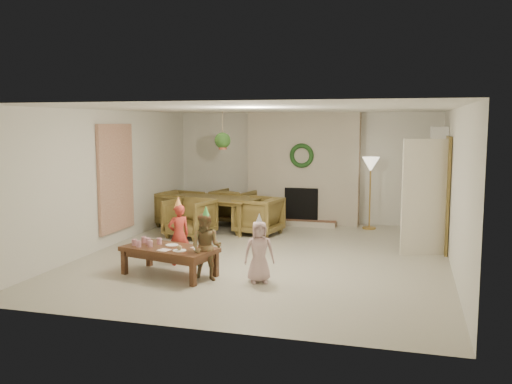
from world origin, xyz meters
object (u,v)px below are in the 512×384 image
(dining_chair_left, at_px, (180,209))
(dining_chair_near, at_px, (190,218))
(coffee_table_top, at_px, (169,249))
(child_pink, at_px, (259,252))
(dining_chair_right, at_px, (258,216))
(child_red, at_px, (179,235))
(child_plaid, at_px, (206,247))
(dining_chair_far, at_px, (234,206))
(dining_table, at_px, (213,213))

(dining_chair_left, bearing_deg, dining_chair_near, -135.00)
(coffee_table_top, height_order, child_pink, child_pink)
(child_pink, bearing_deg, dining_chair_right, 83.17)
(dining_chair_near, relative_size, dining_chair_left, 1.00)
(dining_chair_near, relative_size, dining_chair_right, 1.00)
(child_red, bearing_deg, dining_chair_right, -144.82)
(dining_chair_right, height_order, coffee_table_top, dining_chair_right)
(dining_chair_left, xyz_separation_m, child_plaid, (2.08, -3.84, 0.10))
(dining_chair_far, distance_m, child_red, 3.80)
(coffee_table_top, distance_m, child_pink, 1.38)
(dining_chair_left, relative_size, dining_chair_right, 1.00)
(dining_table, xyz_separation_m, dining_chair_right, (1.07, -0.23, 0.04))
(child_plaid, bearing_deg, coffee_table_top, 170.19)
(dining_chair_left, height_order, child_red, child_red)
(child_pink, bearing_deg, dining_chair_far, 89.91)
(dining_chair_left, relative_size, child_red, 0.87)
(dining_chair_near, distance_m, dining_chair_left, 1.24)
(child_red, bearing_deg, coffee_table_top, 58.13)
(dining_table, xyz_separation_m, child_pink, (1.98, -3.53, 0.10))
(child_red, height_order, child_plaid, child_red)
(dining_chair_near, bearing_deg, dining_table, 90.00)
(dining_chair_near, relative_size, dining_chair_far, 1.00)
(dining_chair_right, bearing_deg, child_plaid, 15.01)
(dining_table, relative_size, child_plaid, 2.03)
(dining_chair_far, xyz_separation_m, coffee_table_top, (0.42, -4.41, 0.01))
(dining_chair_near, bearing_deg, dining_chair_left, 135.00)
(dining_table, distance_m, dining_chair_right, 1.09)
(coffee_table_top, xyz_separation_m, child_plaid, (0.62, -0.10, 0.09))
(coffee_table_top, bearing_deg, child_pink, 14.68)
(dining_chair_right, bearing_deg, dining_table, -90.00)
(dining_chair_far, xyz_separation_m, child_red, (0.30, -3.78, 0.10))
(dining_table, relative_size, dining_chair_near, 2.34)
(dining_chair_right, distance_m, child_pink, 3.42)
(dining_chair_near, height_order, coffee_table_top, dining_chair_near)
(dining_chair_left, xyz_separation_m, child_pink, (2.84, -3.72, 0.06))
(coffee_table_top, relative_size, child_red, 1.42)
(dining_table, bearing_deg, child_pink, -48.31)
(dining_chair_left, distance_m, child_plaid, 4.36)
(coffee_table_top, bearing_deg, dining_table, 113.43)
(dining_chair_right, bearing_deg, coffee_table_top, 4.38)
(dining_table, bearing_deg, dining_chair_far, 90.00)
(child_plaid, bearing_deg, dining_table, 107.57)
(dining_table, height_order, child_plaid, child_plaid)
(dining_chair_left, distance_m, coffee_table_top, 4.01)
(dining_chair_right, distance_m, coffee_table_top, 3.35)
(dining_chair_far, distance_m, dining_chair_right, 1.40)
(dining_table, bearing_deg, dining_chair_left, 180.00)
(dining_chair_right, relative_size, child_pink, 0.95)
(dining_chair_right, relative_size, coffee_table_top, 0.61)
(dining_chair_near, height_order, dining_chair_right, same)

